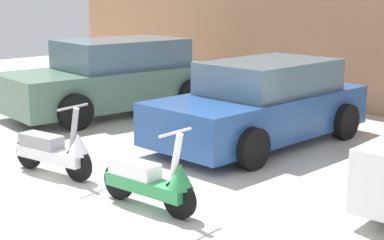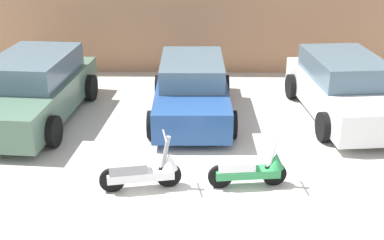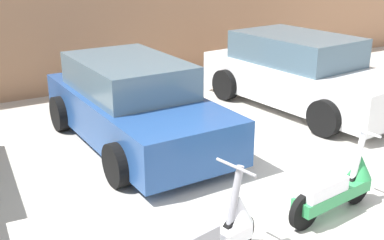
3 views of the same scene
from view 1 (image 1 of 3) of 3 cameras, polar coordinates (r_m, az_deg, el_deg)
name	(u,v)px [view 1 (image 1 of 3)]	position (r m, az deg, el deg)	size (l,w,h in m)	color
ground_plane	(59,210)	(6.75, -12.76, -8.48)	(28.00, 28.00, 0.00)	beige
scooter_front_left	(55,150)	(7.87, -13.13, -2.84)	(1.38, 0.56, 0.97)	black
scooter_front_right	(151,180)	(6.50, -3.96, -5.85)	(1.36, 0.49, 0.95)	black
car_rear_left	(114,78)	(11.75, -7.57, 4.08)	(2.30, 4.35, 1.43)	#51705B
car_rear_center	(262,104)	(9.35, 6.83, 1.55)	(1.89, 3.84, 1.30)	navy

